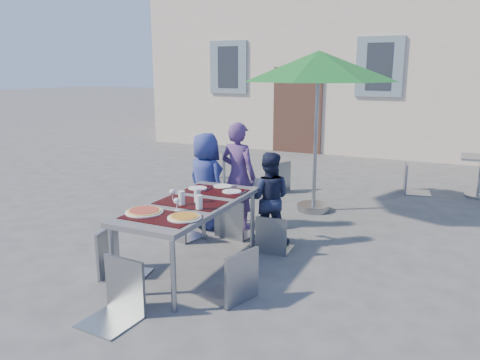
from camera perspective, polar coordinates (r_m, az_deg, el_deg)
The scene contains 20 objects.
ground at distance 5.06m, azimuth 1.11°, elevation -11.47°, with size 90.00×90.00×0.00m, color #4A4B4D.
dining_table at distance 4.99m, azimuth -6.07°, elevation -3.39°, with size 0.80×1.85×0.76m.
pizza_near_left at distance 4.68m, azimuth -11.61°, elevation -3.76°, with size 0.37×0.37×0.03m.
pizza_near_right at distance 4.45m, azimuth -6.80°, elevation -4.49°, with size 0.32×0.32×0.03m.
glassware at distance 4.85m, azimuth -6.24°, elevation -2.23°, with size 0.49×0.41×0.15m.
place_settings at distance 5.50m, azimuth -2.75°, elevation -1.04°, with size 0.69×0.43×0.01m.
child_0 at distance 6.34m, azimuth -4.17°, elevation -0.12°, with size 0.64×0.42×1.31m, color navy.
child_1 at distance 6.31m, azimuth -0.20°, elevation 0.51°, with size 0.53×0.35×1.45m, color #573772.
child_2 at distance 5.76m, azimuth 3.46°, elevation -2.26°, with size 0.56×0.32×1.16m, color #1B213C.
chair_0 at distance 5.95m, azimuth -7.48°, elevation -2.16°, with size 0.50×0.50×0.94m.
chair_1 at distance 5.97m, azimuth -0.84°, elevation -1.75°, with size 0.48×0.48×0.98m.
chair_2 at distance 5.51m, azimuth 4.15°, elevation -3.91°, with size 0.40×0.40×0.86m.
chair_3 at distance 5.02m, azimuth -15.00°, elevation -5.18°, with size 0.51×0.51×0.97m.
chair_4 at distance 4.34m, azimuth -0.72°, elevation -7.77°, with size 0.54×0.54×0.95m.
chair_5 at distance 4.17m, azimuth -15.05°, elevation -8.90°, with size 0.46×0.47×0.98m.
patio_umbrella at distance 7.04m, azimuth 9.54°, elevation 13.35°, with size 2.29×2.29×2.40m.
cafe_table_0 at distance 8.83m, azimuth -1.98°, elevation 2.34°, with size 0.64×0.64×0.69m.
bg_chair_l_0 at distance 9.18m, azimuth -3.62°, elevation 3.39°, with size 0.49×0.49×0.94m.
bg_chair_r_0 at distance 8.31m, azimuth 4.56°, elevation 2.68°, with size 0.60×0.60×1.02m.
bg_chair_l_1 at distance 8.71m, azimuth 20.38°, elevation 2.30°, with size 0.51×0.51×1.00m.
Camera 1 is at (1.88, -4.20, 2.11)m, focal length 35.00 mm.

